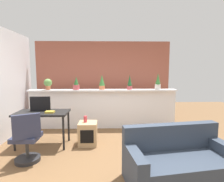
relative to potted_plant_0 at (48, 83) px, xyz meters
The scene contains 16 objects.
ground_plane 2.79m from the potted_plant_0, 52.58° to the right, with size 12.00×12.00×0.00m, color brown.
divider_wall 1.68m from the potted_plant_0, ahead, with size 4.07×0.16×1.06m, color white.
plant_shelf 1.52m from the potted_plant_0, ahead, with size 4.07×0.30×0.04m, color white.
brick_wall_behind 1.63m from the potted_plant_0, 22.77° to the left, with size 4.07×0.10×2.50m, color #9E5442.
potted_plant_0 is the anchor object (origin of this frame).
potted_plant_1 0.77m from the potted_plant_0, ahead, with size 0.18×0.18×0.36m.
potted_plant_2 1.48m from the potted_plant_0, ahead, with size 0.16×0.16×0.41m.
potted_plant_3 2.25m from the potted_plant_0, ahead, with size 0.15×0.15×0.41m.
potted_plant_4 3.04m from the potted_plant_0, ahead, with size 0.16×0.16×0.45m.
desk 1.33m from the potted_plant_0, 78.89° to the right, with size 1.10×0.60×0.75m.
tv_monitor 1.15m from the potted_plant_0, 81.31° to the right, with size 0.43×0.04×0.32m, color black.
office_chair 2.11m from the potted_plant_0, 83.83° to the right, with size 0.52×0.52×0.91m.
side_cube_shelf 1.94m from the potted_plant_0, 43.51° to the right, with size 0.40×0.41×0.50m.
vase_on_shelf 1.75m from the potted_plant_0, 44.33° to the right, with size 0.08×0.08×0.14m, color #CC3D47.
book_on_desk 1.42m from the potted_plant_0, 71.42° to the right, with size 0.18×0.13×0.04m, color gold.
couch 3.80m from the potted_plant_0, 43.30° to the right, with size 1.66×0.99×0.80m.
Camera 1 is at (0.11, -3.04, 1.65)m, focal length 29.05 mm.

